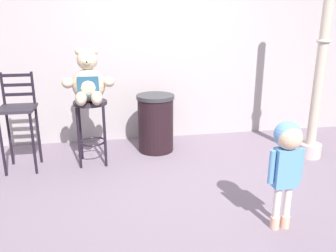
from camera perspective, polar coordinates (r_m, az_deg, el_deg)
name	(u,v)px	position (r m, az deg, el deg)	size (l,w,h in m)	color
ground_plane	(188,188)	(3.85, 3.34, -10.24)	(24.00, 24.00, 0.00)	slate
building_wall	(160,26)	(5.29, -1.33, 16.21)	(7.83, 0.30, 3.35)	#A1999A
bar_stool_with_teddy	(91,119)	(4.41, -12.55, 1.14)	(0.41, 0.41, 0.81)	#28232D
teddy_bear	(89,82)	(4.27, -12.97, 7.01)	(0.62, 0.56, 0.65)	#BBA88C
child_walking	(287,153)	(3.05, 19.02, -4.21)	(0.31, 0.25, 0.98)	#DAA88F
trash_bin	(156,123)	(4.77, -2.06, 0.51)	(0.52, 0.52, 0.79)	black
lamppost	(319,82)	(4.79, 23.57, 6.73)	(0.29, 0.29, 2.60)	#B2A5A5
bar_chair_empty	(18,114)	(4.47, -23.47, 1.78)	(0.41, 0.41, 1.17)	#28232D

